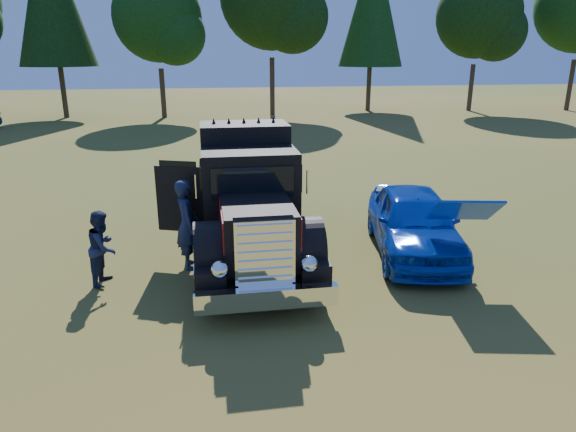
# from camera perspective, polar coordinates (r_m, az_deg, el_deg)

# --- Properties ---
(ground) EXTENTS (120.00, 120.00, 0.00)m
(ground) POSITION_cam_1_polar(r_m,az_deg,el_deg) (10.36, -1.76, -8.63)
(ground) COLOR #315017
(ground) RESTS_ON ground
(treeline) EXTENTS (75.48, 24.90, 13.84)m
(treeline) POSITION_cam_1_polar(r_m,az_deg,el_deg) (37.48, -17.79, 21.84)
(treeline) COLOR #2D2116
(treeline) RESTS_ON ground
(diamond_t_truck) EXTENTS (3.32, 7.16, 3.00)m
(diamond_t_truck) POSITION_cam_1_polar(r_m,az_deg,el_deg) (11.79, -4.41, 1.36)
(diamond_t_truck) COLOR black
(diamond_t_truck) RESTS_ON ground
(hotrod_coupe) EXTENTS (2.67, 4.82, 1.89)m
(hotrod_coupe) POSITION_cam_1_polar(r_m,az_deg,el_deg) (12.46, 13.82, -0.61)
(hotrod_coupe) COLOR #071EA4
(hotrod_coupe) RESTS_ON ground
(spectator_near) EXTENTS (0.58, 0.79, 2.00)m
(spectator_near) POSITION_cam_1_polar(r_m,az_deg,el_deg) (11.46, -11.15, -0.91)
(spectator_near) COLOR navy
(spectator_near) RESTS_ON ground
(spectator_far) EXTENTS (0.73, 0.86, 1.56)m
(spectator_far) POSITION_cam_1_polar(r_m,az_deg,el_deg) (11.21, -19.87, -3.28)
(spectator_far) COLOR #1C2D41
(spectator_far) RESTS_ON ground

